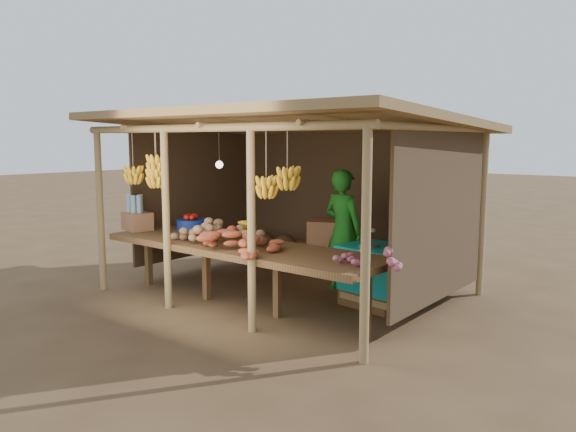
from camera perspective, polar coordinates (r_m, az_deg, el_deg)
The scene contains 13 objects.
ground at distance 7.77m, azimuth 0.00°, elevation -7.70°, with size 60.00×60.00×0.00m, color brown.
stall_structure at distance 7.44m, azimuth -0.49°, elevation 6.55°, with size 4.70×3.50×2.43m.
counter at distance 6.90m, azimuth -4.93°, elevation -3.38°, with size 3.90×1.05×0.80m.
potato_heap at distance 7.04m, azimuth -6.98°, elevation -1.15°, with size 1.12×0.67×0.37m, color olive, non-canonical shape.
sweet_potato_heap at distance 6.54m, azimuth -5.61°, elevation -1.84°, with size 1.11×0.67×0.36m, color #A4472A, non-canonical shape.
onion_heap at distance 5.64m, azimuth 8.40°, elevation -3.45°, with size 0.81×0.49×0.36m, color #AB5366, non-canonical shape.
banana_pile at distance 7.14m, azimuth -5.01°, elevation -1.09°, with size 0.61×0.37×0.35m, color yellow, non-canonical shape.
tomato_basin at distance 8.08m, azimuth -9.73°, elevation -0.74°, with size 0.43×0.43×0.23m.
bottle_box at distance 8.22m, azimuth -15.07°, elevation -0.05°, with size 0.46×0.39×0.50m.
vendor at distance 7.70m, azimuth 5.62°, elevation -1.49°, with size 0.61×0.40×1.68m, color #176A19.
tarp_crate at distance 7.13m, azimuth 9.00°, elevation -5.83°, with size 0.93×0.83×0.99m.
carton_stack at distance 8.76m, azimuth 2.86°, elevation -3.48°, with size 1.20×0.57×0.83m.
burlap_sacks at distance 9.14m, azimuth -1.48°, elevation -3.46°, with size 0.96×0.50×0.68m.
Camera 1 is at (4.67, -5.86, 2.06)m, focal length 35.00 mm.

